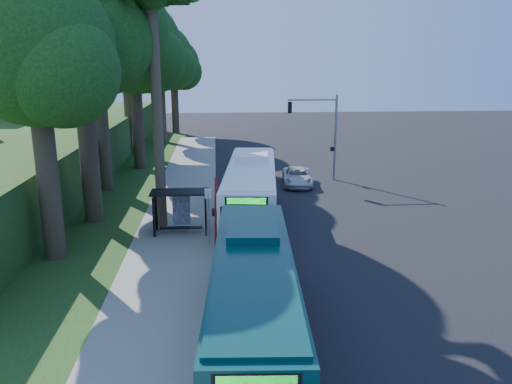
{
  "coord_description": "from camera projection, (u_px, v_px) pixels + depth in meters",
  "views": [
    {
      "loc": [
        -4.92,
        -29.99,
        9.38
      ],
      "look_at": [
        -2.44,
        1.0,
        1.38
      ],
      "focal_mm": 35.0,
      "sensor_mm": 36.0,
      "label": 1
    }
  ],
  "objects": [
    {
      "name": "ground",
      "position": [
        295.0,
        216.0,
        31.66
      ],
      "size": [
        140.0,
        140.0,
        0.0
      ],
      "primitive_type": "plane",
      "color": "black",
      "rests_on": "ground"
    },
    {
      "name": "white_bus",
      "position": [
        251.0,
        192.0,
        29.89
      ],
      "size": [
        4.16,
        13.41,
        3.93
      ],
      "rotation": [
        0.0,
        0.0,
        -0.1
      ],
      "color": "white",
      "rests_on": "ground"
    },
    {
      "name": "palm_tree",
      "position": [
        152.0,
        6.0,
        26.5
      ],
      "size": [
        4.2,
        4.2,
        14.4
      ],
      "color": "#4C3F2D",
      "rests_on": "ground"
    },
    {
      "name": "tree_5",
      "position": [
        174.0,
        67.0,
        67.23
      ],
      "size": [
        7.35,
        7.0,
        12.86
      ],
      "color": "#382B1E",
      "rests_on": "ground"
    },
    {
      "name": "tree_6",
      "position": [
        37.0,
        56.0,
        22.44
      ],
      "size": [
        7.56,
        7.2,
        13.74
      ],
      "color": "#382B1E",
      "rests_on": "ground"
    },
    {
      "name": "grass_verge",
      "position": [
        104.0,
        199.0,
        35.48
      ],
      "size": [
        8.0,
        70.0,
        0.06
      ],
      "primitive_type": "cube",
      "color": "#234719",
      "rests_on": "ground"
    },
    {
      "name": "tree_3",
      "position": [
        126.0,
        38.0,
        50.76
      ],
      "size": [
        10.08,
        9.6,
        17.28
      ],
      "color": "#382B1E",
      "rests_on": "ground"
    },
    {
      "name": "pickup",
      "position": [
        297.0,
        177.0,
        39.67
      ],
      "size": [
        2.74,
        5.11,
        1.36
      ],
      "primitive_type": "imported",
      "rotation": [
        0.0,
        0.0,
        -0.1
      ],
      "color": "silver",
      "rests_on": "ground"
    },
    {
      "name": "teal_bus",
      "position": [
        253.0,
        298.0,
        16.66
      ],
      "size": [
        3.41,
        12.5,
        3.68
      ],
      "rotation": [
        0.0,
        0.0,
        -0.06
      ],
      "color": "#0A3A39",
      "rests_on": "ground"
    },
    {
      "name": "tree_0",
      "position": [
        80.0,
        30.0,
        27.9
      ],
      "size": [
        8.4,
        8.0,
        15.7
      ],
      "color": "#382B1E",
      "rests_on": "ground"
    },
    {
      "name": "red_curb",
      "position": [
        217.0,
        239.0,
        27.4
      ],
      "size": [
        0.25,
        30.0,
        0.13
      ],
      "primitive_type": "cube",
      "color": "maroon",
      "rests_on": "ground"
    },
    {
      "name": "traffic_signal_pole",
      "position": [
        323.0,
        127.0,
        40.51
      ],
      "size": [
        4.1,
        0.3,
        7.0
      ],
      "color": "gray",
      "rests_on": "ground"
    },
    {
      "name": "bus_shelter",
      "position": [
        176.0,
        203.0,
        27.89
      ],
      "size": [
        3.2,
        1.51,
        2.55
      ],
      "color": "black",
      "rests_on": "ground"
    },
    {
      "name": "tree_1",
      "position": [
        94.0,
        15.0,
        35.16
      ],
      "size": [
        10.5,
        10.0,
        18.26
      ],
      "color": "#382B1E",
      "rests_on": "ground"
    },
    {
      "name": "tree_2",
      "position": [
        135.0,
        51.0,
        43.57
      ],
      "size": [
        8.82,
        8.4,
        15.12
      ],
      "color": "#382B1E",
      "rests_on": "ground"
    },
    {
      "name": "stop_sign_pole",
      "position": [
        208.0,
        209.0,
        25.9
      ],
      "size": [
        0.35,
        0.06,
        3.17
      ],
      "color": "gray",
      "rests_on": "ground"
    },
    {
      "name": "tree_4",
      "position": [
        160.0,
        61.0,
        59.24
      ],
      "size": [
        8.4,
        8.0,
        14.14
      ],
      "color": "#382B1E",
      "rests_on": "ground"
    },
    {
      "name": "sidewalk",
      "position": [
        180.0,
        218.0,
        31.08
      ],
      "size": [
        4.5,
        70.0,
        0.12
      ],
      "primitive_type": "cube",
      "color": "gray",
      "rests_on": "ground"
    }
  ]
}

